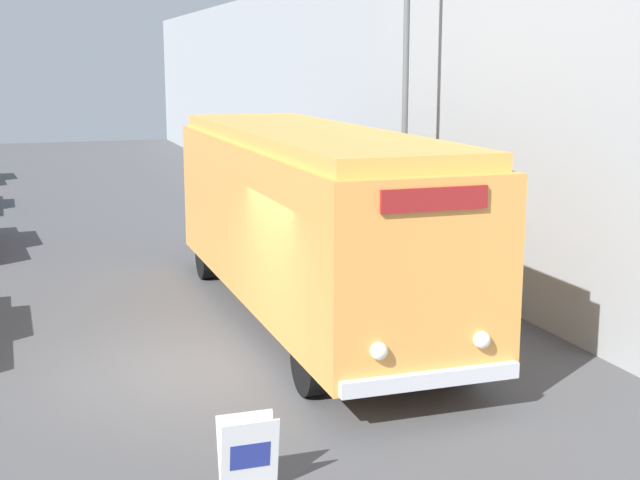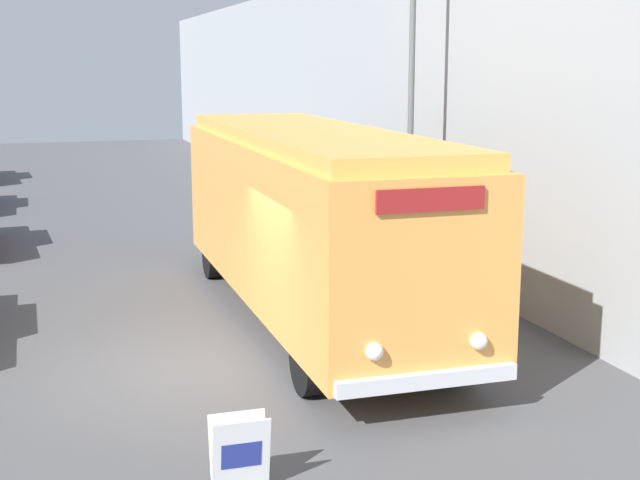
# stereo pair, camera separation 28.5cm
# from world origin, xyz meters

# --- Properties ---
(ground_plane) EXTENTS (80.00, 80.00, 0.00)m
(ground_plane) POSITION_xyz_m (0.00, 0.00, 0.00)
(ground_plane) COLOR #4C4C4F
(building_wall_right) EXTENTS (0.30, 60.00, 6.73)m
(building_wall_right) POSITION_xyz_m (6.23, 10.00, 3.37)
(building_wall_right) COLOR #9EA3A8
(building_wall_right) RESTS_ON ground_plane
(vintage_bus) EXTENTS (2.51, 9.92, 3.31)m
(vintage_bus) POSITION_xyz_m (2.52, 2.07, 1.86)
(vintage_bus) COLOR black
(vintage_bus) RESTS_ON ground_plane
(sign_board) EXTENTS (0.61, 0.31, 0.82)m
(sign_board) POSITION_xyz_m (-0.03, -3.85, 0.40)
(sign_board) COLOR gray
(sign_board) RESTS_ON ground_plane
(streetlamp) EXTENTS (0.36, 0.36, 7.24)m
(streetlamp) POSITION_xyz_m (5.03, 3.69, 4.61)
(streetlamp) COLOR #595E60
(streetlamp) RESTS_ON ground_plane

